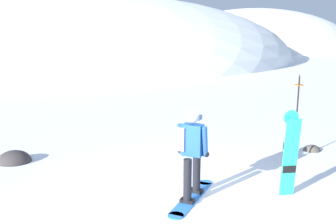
% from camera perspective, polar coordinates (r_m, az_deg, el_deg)
% --- Properties ---
extents(ground_plane, '(300.00, 300.00, 0.00)m').
position_cam_1_polar(ground_plane, '(7.29, 3.83, -13.04)').
color(ground_plane, white).
extents(ridge_peak_main, '(41.60, 37.44, 12.69)m').
position_cam_1_polar(ridge_peak_main, '(40.77, -12.35, 7.70)').
color(ridge_peak_main, white).
rests_on(ridge_peak_main, ground).
extents(ridge_peak_far, '(27.58, 24.82, 11.49)m').
position_cam_1_polar(ridge_peak_far, '(58.03, 12.49, 9.00)').
color(ridge_peak_far, white).
rests_on(ridge_peak_far, ground).
extents(snowboarder_main, '(1.12, 1.60, 1.71)m').
position_cam_1_polar(snowboarder_main, '(7.10, 3.39, -5.76)').
color(snowboarder_main, blue).
rests_on(snowboarder_main, ground).
extents(spare_snowboard, '(0.28, 0.17, 1.66)m').
position_cam_1_polar(spare_snowboard, '(7.55, 17.51, -5.84)').
color(spare_snowboard, '#23B7A3').
rests_on(spare_snowboard, ground).
extents(piste_marker_near, '(0.20, 0.20, 2.08)m').
position_cam_1_polar(piste_marker_near, '(9.53, 18.45, -0.01)').
color(piste_marker_near, black).
rests_on(piste_marker_near, ground).
extents(rock_dark, '(0.80, 0.68, 0.56)m').
position_cam_1_polar(rock_dark, '(9.95, -21.66, -6.84)').
color(rock_dark, '#383333').
rests_on(rock_dark, ground).
extents(rock_mid, '(0.44, 0.38, 0.31)m').
position_cam_1_polar(rock_mid, '(10.73, 20.38, -5.36)').
color(rock_mid, '#4C4742').
rests_on(rock_mid, ground).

